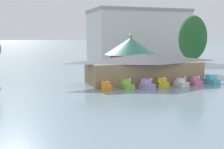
{
  "coord_description": "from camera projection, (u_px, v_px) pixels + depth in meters",
  "views": [
    {
      "loc": [
        -5.86,
        -9.8,
        7.52
      ],
      "look_at": [
        5.22,
        24.34,
        3.23
      ],
      "focal_mm": 49.6,
      "sensor_mm": 36.0,
      "label": 1
    }
  ],
  "objects": [
    {
      "name": "pedal_boat_white",
      "position": [
        181.0,
        83.0,
        48.09
      ],
      "size": [
        1.64,
        2.33,
        1.73
      ],
      "rotation": [
        0.0,
        0.0,
        -1.47
      ],
      "color": "white",
      "rests_on": "ground"
    },
    {
      "name": "boathouse",
      "position": [
        144.0,
        68.0,
        51.58
      ],
      "size": [
        20.12,
        8.34,
        4.86
      ],
      "color": "#9E7F5B",
      "rests_on": "ground"
    },
    {
      "name": "pedal_boat_lavender",
      "position": [
        147.0,
        85.0,
        46.01
      ],
      "size": [
        1.95,
        2.56,
        1.65
      ],
      "rotation": [
        0.0,
        0.0,
        -1.3
      ],
      "color": "#B299D8",
      "rests_on": "ground"
    },
    {
      "name": "shoreline_tree_right",
      "position": [
        193.0,
        38.0,
        67.06
      ],
      "size": [
        6.16,
        6.16,
        12.32
      ],
      "color": "brown",
      "rests_on": "ground"
    },
    {
      "name": "background_building_block",
      "position": [
        137.0,
        35.0,
        104.77
      ],
      "size": [
        31.37,
        19.68,
        16.75
      ],
      "color": "silver",
      "rests_on": "ground"
    },
    {
      "name": "pedal_boat_cyan",
      "position": [
        211.0,
        80.0,
        50.77
      ],
      "size": [
        1.75,
        2.67,
        1.8
      ],
      "rotation": [
        0.0,
        0.0,
        -1.44
      ],
      "color": "#4CB7CC",
      "rests_on": "ground"
    },
    {
      "name": "green_roof_pavilion",
      "position": [
        131.0,
        55.0,
        59.25
      ],
      "size": [
        10.16,
        10.16,
        8.19
      ],
      "color": "#993328",
      "rests_on": "ground"
    },
    {
      "name": "pedal_boat_yellow",
      "position": [
        162.0,
        83.0,
        48.01
      ],
      "size": [
        2.14,
        2.92,
        1.63
      ],
      "rotation": [
        0.0,
        0.0,
        -1.81
      ],
      "color": "yellow",
      "rests_on": "ground"
    },
    {
      "name": "pedal_boat_lime",
      "position": [
        126.0,
        85.0,
        46.38
      ],
      "size": [
        1.61,
        2.91,
        1.63
      ],
      "rotation": [
        0.0,
        0.0,
        -1.5
      ],
      "color": "#8CCC3F",
      "rests_on": "ground"
    },
    {
      "name": "pedal_boat_orange",
      "position": [
        106.0,
        86.0,
        45.09
      ],
      "size": [
        2.08,
        3.16,
        1.46
      ],
      "rotation": [
        0.0,
        0.0,
        -1.75
      ],
      "color": "orange",
      "rests_on": "ground"
    },
    {
      "name": "pedal_boat_pink",
      "position": [
        196.0,
        82.0,
        49.38
      ],
      "size": [
        1.76,
        2.86,
        1.61
      ],
      "rotation": [
        0.0,
        0.0,
        -1.73
      ],
      "color": "pink",
      "rests_on": "ground"
    }
  ]
}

